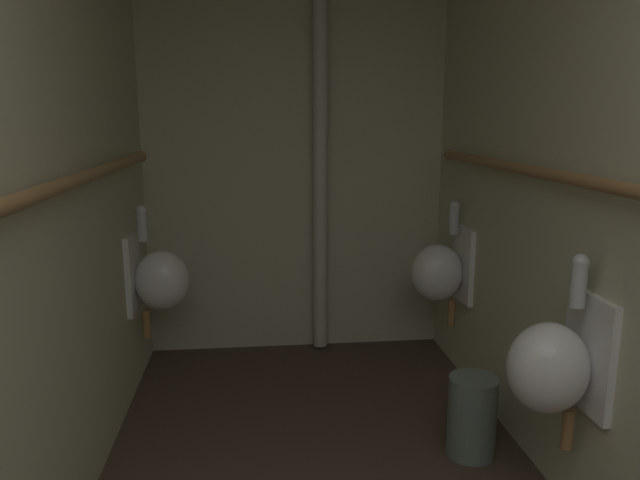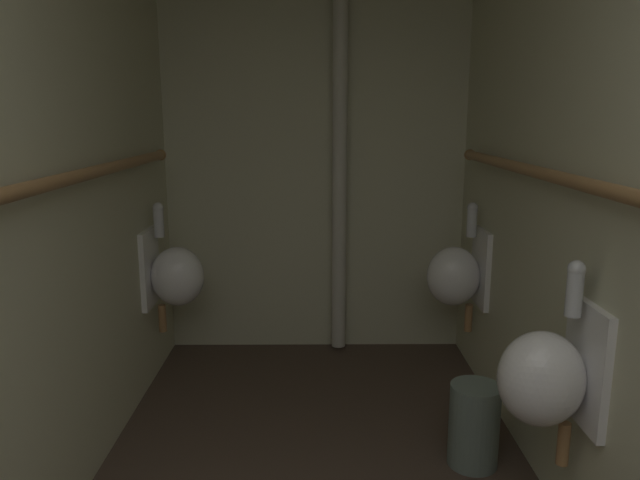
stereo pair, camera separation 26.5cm
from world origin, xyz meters
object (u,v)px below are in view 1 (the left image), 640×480
at_px(urinal_right_mid, 554,365).
at_px(urinal_right_far, 440,271).
at_px(standpipe_back_wall, 320,156).
at_px(waste_bin, 472,416).
at_px(urinal_left_mid, 158,279).

relative_size(urinal_right_mid, urinal_right_far, 1.00).
relative_size(urinal_right_mid, standpipe_back_wall, 0.30).
height_order(urinal_right_mid, standpipe_back_wall, standpipe_back_wall).
relative_size(urinal_right_far, waste_bin, 2.02).
bearing_deg(urinal_left_mid, urinal_right_far, -0.31).
xyz_separation_m(urinal_right_far, standpipe_back_wall, (-0.66, 0.46, 0.64)).
bearing_deg(waste_bin, urinal_right_mid, -76.98).
xyz_separation_m(urinal_left_mid, waste_bin, (1.51, -0.88, -0.45)).
height_order(urinal_left_mid, urinal_right_mid, same).
bearing_deg(standpipe_back_wall, waste_bin, -67.69).
xyz_separation_m(urinal_left_mid, urinal_right_mid, (1.62, -1.35, 0.00)).
distance_m(urinal_left_mid, standpipe_back_wall, 1.24).
relative_size(urinal_left_mid, urinal_right_mid, 1.00).
distance_m(urinal_left_mid, waste_bin, 1.80).
distance_m(urinal_left_mid, urinal_right_mid, 2.11).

